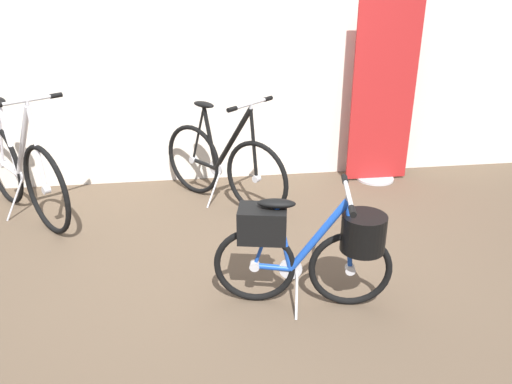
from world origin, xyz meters
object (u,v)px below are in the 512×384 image
object	(u,v)px
floor_banner_stand	(383,102)
folding_bike_foreground	(311,245)
display_bike_left	(22,171)
display_bike_right	(223,164)

from	to	relation	value
floor_banner_stand	folding_bike_foreground	xyz separation A→B (m)	(-1.12, -1.89, -0.36)
floor_banner_stand	display_bike_left	world-z (taller)	floor_banner_stand
floor_banner_stand	display_bike_left	xyz separation A→B (m)	(-3.14, -0.38, -0.37)
display_bike_left	display_bike_right	bearing A→B (deg)	1.49
floor_banner_stand	display_bike_left	distance (m)	3.19
display_bike_left	display_bike_right	size ratio (longest dim) A/B	1.19
display_bike_left	display_bike_right	distance (m)	1.63
display_bike_left	folding_bike_foreground	bearing A→B (deg)	-36.74
folding_bike_foreground	display_bike_right	world-z (taller)	display_bike_right
floor_banner_stand	display_bike_right	world-z (taller)	floor_banner_stand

